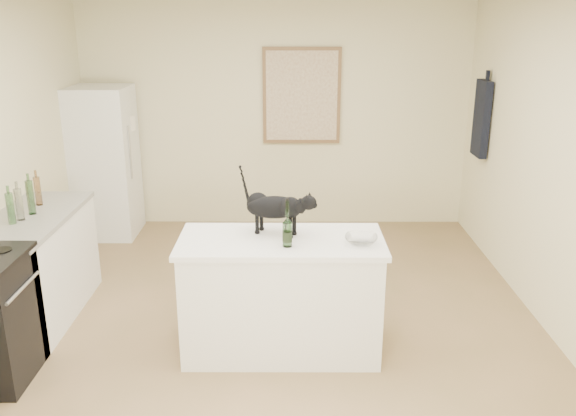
{
  "coord_description": "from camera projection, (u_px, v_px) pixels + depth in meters",
  "views": [
    {
      "loc": [
        0.16,
        -4.29,
        2.47
      ],
      "look_at": [
        0.15,
        -0.15,
        1.12
      ],
      "focal_mm": 37.59,
      "sensor_mm": 36.0,
      "label": 1
    }
  ],
  "objects": [
    {
      "name": "artwork_frame",
      "position": [
        302.0,
        96.0,
        6.95
      ],
      "size": [
        0.9,
        0.03,
        1.1
      ],
      "primitive_type": "cube",
      "color": "brown",
      "rests_on": "wall_back"
    },
    {
      "name": "wall_front",
      "position": [
        236.0,
        416.0,
        1.83
      ],
      "size": [
        4.5,
        0.0,
        4.5
      ],
      "primitive_type": "plane",
      "rotation": [
        -1.57,
        0.0,
        0.0
      ],
      "color": "beige",
      "rests_on": "ground"
    },
    {
      "name": "wall_back",
      "position": [
        276.0,
        117.0,
        7.06
      ],
      "size": [
        4.5,
        0.0,
        4.5
      ],
      "primitive_type": "plane",
      "rotation": [
        1.57,
        0.0,
        0.0
      ],
      "color": "beige",
      "rests_on": "ground"
    },
    {
      "name": "wine_bottle",
      "position": [
        287.0,
        226.0,
        4.19
      ],
      "size": [
        0.08,
        0.08,
        0.31
      ],
      "primitive_type": "cylinder",
      "rotation": [
        0.0,
        0.0,
        -0.14
      ],
      "color": "#285D25",
      "rests_on": "island_top"
    },
    {
      "name": "island_top",
      "position": [
        281.0,
        241.0,
        4.38
      ],
      "size": [
        1.5,
        0.7,
        0.04
      ],
      "primitive_type": "cube",
      "color": "white",
      "rests_on": "island_base"
    },
    {
      "name": "wall_right",
      "position": [
        573.0,
        179.0,
        4.44
      ],
      "size": [
        0.0,
        5.5,
        5.5
      ],
      "primitive_type": "plane",
      "rotation": [
        1.57,
        0.0,
        -1.57
      ],
      "color": "beige",
      "rests_on": "ground"
    },
    {
      "name": "fridge_paper",
      "position": [
        132.0,
        124.0,
        6.72
      ],
      "size": [
        0.05,
        0.12,
        0.17
      ],
      "primitive_type": "cube",
      "rotation": [
        0.0,
        0.0,
        -0.38
      ],
      "color": "white",
      "rests_on": "fridge"
    },
    {
      "name": "counter_bottle_cluster",
      "position": [
        25.0,
        200.0,
        4.84
      ],
      "size": [
        0.12,
        0.54,
        0.28
      ],
      "color": "#216226",
      "rests_on": "left_countertop"
    },
    {
      "name": "floor",
      "position": [
        269.0,
        334.0,
        4.85
      ],
      "size": [
        5.5,
        5.5,
        0.0
      ],
      "primitive_type": "plane",
      "color": "#94724F",
      "rests_on": "ground"
    },
    {
      "name": "fridge",
      "position": [
        104.0,
        162.0,
        6.82
      ],
      "size": [
        0.68,
        0.68,
        1.7
      ],
      "primitive_type": "cube",
      "color": "white",
      "rests_on": "floor"
    },
    {
      "name": "hanging_garment",
      "position": [
        482.0,
        119.0,
        6.36
      ],
      "size": [
        0.08,
        0.34,
        0.8
      ],
      "primitive_type": "cube",
      "color": "black",
      "rests_on": "wall_right"
    },
    {
      "name": "black_cat",
      "position": [
        274.0,
        210.0,
        4.42
      ],
      "size": [
        0.55,
        0.34,
        0.37
      ],
      "primitive_type": null,
      "rotation": [
        0.0,
        0.0,
        -0.38
      ],
      "color": "black",
      "rests_on": "island_top"
    },
    {
      "name": "left_cabinets",
      "position": [
        36.0,
        270.0,
        5.0
      ],
      "size": [
        0.6,
        1.4,
        0.86
      ],
      "primitive_type": "cube",
      "color": "white",
      "rests_on": "floor"
    },
    {
      "name": "left_countertop",
      "position": [
        29.0,
        219.0,
        4.87
      ],
      "size": [
        0.62,
        1.44,
        0.04
      ],
      "primitive_type": "cube",
      "color": "gray",
      "rests_on": "left_cabinets"
    },
    {
      "name": "glass_bowl",
      "position": [
        361.0,
        240.0,
        4.28
      ],
      "size": [
        0.26,
        0.26,
        0.06
      ],
      "primitive_type": "imported",
      "rotation": [
        0.0,
        0.0,
        -0.14
      ],
      "color": "white",
      "rests_on": "island_top"
    },
    {
      "name": "artwork_canvas",
      "position": [
        302.0,
        96.0,
        6.94
      ],
      "size": [
        0.82,
        0.0,
        1.02
      ],
      "primitive_type": "cube",
      "color": "beige",
      "rests_on": "wall_back"
    },
    {
      "name": "island_base",
      "position": [
        281.0,
        297.0,
        4.52
      ],
      "size": [
        1.44,
        0.67,
        0.86
      ],
      "primitive_type": "cube",
      "color": "white",
      "rests_on": "floor"
    }
  ]
}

